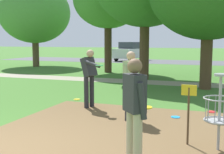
{
  "coord_description": "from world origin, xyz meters",
  "views": [
    {
      "loc": [
        3.82,
        -3.73,
        1.97
      ],
      "look_at": [
        1.07,
        3.72,
        1.0
      ],
      "focal_mm": 47.93,
      "sensor_mm": 36.0,
      "label": 1
    }
  ],
  "objects_px": {
    "player_throwing": "(135,108)",
    "player_waiting_left": "(89,74)",
    "player_foreground_watching": "(131,82)",
    "frisbee_near_basket": "(77,99)",
    "frisbee_far_left": "(175,117)",
    "disc_golf_basket": "(216,109)",
    "tree_mid_left": "(35,13)",
    "frisbee_mid_grass": "(212,112)",
    "parked_car_leftmost": "(131,51)"
  },
  "relations": [
    {
      "from": "player_throwing",
      "to": "player_waiting_left",
      "type": "height_order",
      "value": "same"
    },
    {
      "from": "player_foreground_watching",
      "to": "frisbee_near_basket",
      "type": "height_order",
      "value": "player_foreground_watching"
    },
    {
      "from": "frisbee_far_left",
      "to": "frisbee_near_basket",
      "type": "bearing_deg",
      "value": 160.45
    },
    {
      "from": "disc_golf_basket",
      "to": "frisbee_near_basket",
      "type": "xyz_separation_m",
      "value": [
        -4.45,
        3.28,
        -0.74
      ]
    },
    {
      "from": "player_throwing",
      "to": "player_foreground_watching",
      "type": "bearing_deg",
      "value": 107.71
    },
    {
      "from": "frisbee_near_basket",
      "to": "tree_mid_left",
      "type": "height_order",
      "value": "tree_mid_left"
    },
    {
      "from": "disc_golf_basket",
      "to": "frisbee_far_left",
      "type": "height_order",
      "value": "disc_golf_basket"
    },
    {
      "from": "player_waiting_left",
      "to": "frisbee_near_basket",
      "type": "distance_m",
      "value": 1.59
    },
    {
      "from": "frisbee_near_basket",
      "to": "frisbee_mid_grass",
      "type": "distance_m",
      "value": 4.31
    },
    {
      "from": "player_foreground_watching",
      "to": "frisbee_mid_grass",
      "type": "xyz_separation_m",
      "value": [
        1.87,
        1.55,
        -0.96
      ]
    },
    {
      "from": "frisbee_near_basket",
      "to": "parked_car_leftmost",
      "type": "relative_size",
      "value": 0.05
    },
    {
      "from": "player_throwing",
      "to": "tree_mid_left",
      "type": "xyz_separation_m",
      "value": [
        -12.28,
        15.38,
        3.09
      ]
    },
    {
      "from": "player_foreground_watching",
      "to": "player_waiting_left",
      "type": "height_order",
      "value": "same"
    },
    {
      "from": "frisbee_near_basket",
      "to": "frisbee_far_left",
      "type": "relative_size",
      "value": 0.95
    },
    {
      "from": "frisbee_near_basket",
      "to": "frisbee_far_left",
      "type": "xyz_separation_m",
      "value": [
        3.45,
        -1.23,
        0.0
      ]
    },
    {
      "from": "player_foreground_watching",
      "to": "tree_mid_left",
      "type": "bearing_deg",
      "value": 132.17
    },
    {
      "from": "frisbee_far_left",
      "to": "parked_car_leftmost",
      "type": "height_order",
      "value": "parked_car_leftmost"
    },
    {
      "from": "player_foreground_watching",
      "to": "frisbee_far_left",
      "type": "bearing_deg",
      "value": 31.25
    },
    {
      "from": "disc_golf_basket",
      "to": "parked_car_leftmost",
      "type": "relative_size",
      "value": 0.31
    },
    {
      "from": "disc_golf_basket",
      "to": "frisbee_mid_grass",
      "type": "xyz_separation_m",
      "value": [
        -0.15,
        2.98,
        -0.74
      ]
    },
    {
      "from": "disc_golf_basket",
      "to": "frisbee_near_basket",
      "type": "height_order",
      "value": "disc_golf_basket"
    },
    {
      "from": "disc_golf_basket",
      "to": "frisbee_near_basket",
      "type": "distance_m",
      "value": 5.58
    },
    {
      "from": "frisbee_near_basket",
      "to": "frisbee_mid_grass",
      "type": "relative_size",
      "value": 0.89
    },
    {
      "from": "frisbee_far_left",
      "to": "tree_mid_left",
      "type": "height_order",
      "value": "tree_mid_left"
    },
    {
      "from": "frisbee_near_basket",
      "to": "tree_mid_left",
      "type": "xyz_separation_m",
      "value": [
        -8.95,
        10.72,
        4.05
      ]
    },
    {
      "from": "player_foreground_watching",
      "to": "player_throwing",
      "type": "relative_size",
      "value": 1.0
    },
    {
      "from": "frisbee_mid_grass",
      "to": "parked_car_leftmost",
      "type": "xyz_separation_m",
      "value": [
        -8.3,
        19.96,
        0.91
      ]
    },
    {
      "from": "frisbee_mid_grass",
      "to": "frisbee_far_left",
      "type": "bearing_deg",
      "value": -132.65
    },
    {
      "from": "frisbee_near_basket",
      "to": "parked_car_leftmost",
      "type": "xyz_separation_m",
      "value": [
        -3.99,
        19.66,
        0.91
      ]
    },
    {
      "from": "player_waiting_left",
      "to": "frisbee_far_left",
      "type": "height_order",
      "value": "player_waiting_left"
    },
    {
      "from": "frisbee_near_basket",
      "to": "frisbee_mid_grass",
      "type": "bearing_deg",
      "value": -3.97
    },
    {
      "from": "frisbee_far_left",
      "to": "parked_car_leftmost",
      "type": "bearing_deg",
      "value": 109.61
    },
    {
      "from": "frisbee_near_basket",
      "to": "parked_car_leftmost",
      "type": "distance_m",
      "value": 20.09
    },
    {
      "from": "player_throwing",
      "to": "frisbee_mid_grass",
      "type": "xyz_separation_m",
      "value": [
        0.98,
        4.36,
        -0.96
      ]
    },
    {
      "from": "player_waiting_left",
      "to": "tree_mid_left",
      "type": "bearing_deg",
      "value": 130.21
    },
    {
      "from": "disc_golf_basket",
      "to": "parked_car_leftmost",
      "type": "height_order",
      "value": "parked_car_leftmost"
    },
    {
      "from": "disc_golf_basket",
      "to": "parked_car_leftmost",
      "type": "distance_m",
      "value": 24.45
    },
    {
      "from": "disc_golf_basket",
      "to": "player_foreground_watching",
      "type": "relative_size",
      "value": 0.81
    },
    {
      "from": "player_foreground_watching",
      "to": "player_throwing",
      "type": "xyz_separation_m",
      "value": [
        0.9,
        -2.81,
        0.0
      ]
    },
    {
      "from": "tree_mid_left",
      "to": "frisbee_mid_grass",
      "type": "bearing_deg",
      "value": -39.74
    },
    {
      "from": "parked_car_leftmost",
      "to": "disc_golf_basket",
      "type": "bearing_deg",
      "value": -69.79
    },
    {
      "from": "disc_golf_basket",
      "to": "player_foreground_watching",
      "type": "xyz_separation_m",
      "value": [
        -2.02,
        1.43,
        0.21
      ]
    },
    {
      "from": "frisbee_near_basket",
      "to": "parked_car_leftmost",
      "type": "height_order",
      "value": "parked_car_leftmost"
    },
    {
      "from": "disc_golf_basket",
      "to": "frisbee_far_left",
      "type": "xyz_separation_m",
      "value": [
        -1.0,
        2.05,
        -0.74
      ]
    },
    {
      "from": "frisbee_mid_grass",
      "to": "parked_car_leftmost",
      "type": "height_order",
      "value": "parked_car_leftmost"
    },
    {
      "from": "player_foreground_watching",
      "to": "frisbee_far_left",
      "type": "xyz_separation_m",
      "value": [
        1.02,
        0.62,
        -0.96
      ]
    },
    {
      "from": "tree_mid_left",
      "to": "player_foreground_watching",
      "type": "bearing_deg",
      "value": -47.83
    },
    {
      "from": "player_foreground_watching",
      "to": "frisbee_near_basket",
      "type": "xyz_separation_m",
      "value": [
        -2.43,
        1.84,
        -0.96
      ]
    },
    {
      "from": "disc_golf_basket",
      "to": "tree_mid_left",
      "type": "height_order",
      "value": "tree_mid_left"
    },
    {
      "from": "player_foreground_watching",
      "to": "parked_car_leftmost",
      "type": "height_order",
      "value": "parked_car_leftmost"
    }
  ]
}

